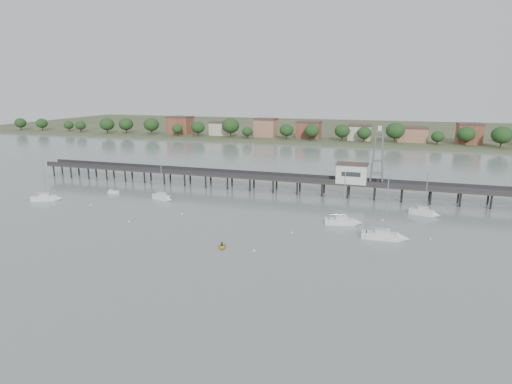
% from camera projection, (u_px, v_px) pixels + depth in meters
% --- Properties ---
extents(ground_plane, '(500.00, 500.00, 0.00)m').
position_uv_depth(ground_plane, '(157.00, 274.00, 68.98)').
color(ground_plane, slate).
rests_on(ground_plane, ground).
extents(pier, '(150.00, 5.00, 5.50)m').
position_uv_depth(pier, '(263.00, 178.00, 123.62)').
color(pier, '#2D2823').
rests_on(pier, ground).
extents(pier_building, '(8.40, 5.40, 5.30)m').
position_uv_depth(pier_building, '(352.00, 173.00, 115.62)').
color(pier_building, silver).
rests_on(pier_building, ground).
extents(lattice_tower, '(3.20, 3.20, 15.50)m').
position_uv_depth(lattice_tower, '(378.00, 158.00, 112.66)').
color(lattice_tower, slate).
rests_on(lattice_tower, ground).
extents(sailboat_e, '(6.66, 3.72, 10.75)m').
position_uv_depth(sailboat_e, '(427.00, 213.00, 100.06)').
color(sailboat_e, silver).
rests_on(sailboat_e, ground).
extents(sailboat_a, '(7.32, 5.13, 11.93)m').
position_uv_depth(sailboat_a, '(49.00, 198.00, 113.32)').
color(sailboat_a, silver).
rests_on(sailboat_a, ground).
extents(sailboat_b, '(6.36, 3.49, 10.30)m').
position_uv_depth(sailboat_b, '(164.00, 198.00, 113.69)').
color(sailboat_b, silver).
rests_on(sailboat_b, ground).
extents(sailboat_d, '(8.42, 2.68, 13.80)m').
position_uv_depth(sailboat_d, '(389.00, 237.00, 84.26)').
color(sailboat_d, silver).
rests_on(sailboat_d, ground).
extents(sailboat_c, '(7.74, 3.74, 12.38)m').
position_uv_depth(sailboat_c, '(346.00, 222.00, 93.54)').
color(sailboat_c, silver).
rests_on(sailboat_c, ground).
extents(white_tender, '(3.34, 2.22, 1.20)m').
position_uv_depth(white_tender, '(114.00, 192.00, 121.04)').
color(white_tender, silver).
rests_on(white_tender, ground).
extents(yellow_dinghy, '(2.08, 1.18, 2.80)m').
position_uv_depth(yellow_dinghy, '(222.00, 248.00, 80.19)').
color(yellow_dinghy, gold).
rests_on(yellow_dinghy, ground).
extents(dinghy_occupant, '(0.41, 1.11, 0.26)m').
position_uv_depth(dinghy_occupant, '(222.00, 248.00, 80.19)').
color(dinghy_occupant, black).
rests_on(dinghy_occupant, ground).
extents(mooring_buoys, '(81.24, 27.00, 0.39)m').
position_uv_depth(mooring_buoys, '(244.00, 225.00, 93.33)').
color(mooring_buoys, beige).
rests_on(mooring_buoys, ground).
extents(far_shore, '(500.00, 170.00, 10.40)m').
position_uv_depth(far_shore, '(339.00, 130.00, 290.45)').
color(far_shore, '#475133').
rests_on(far_shore, ground).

